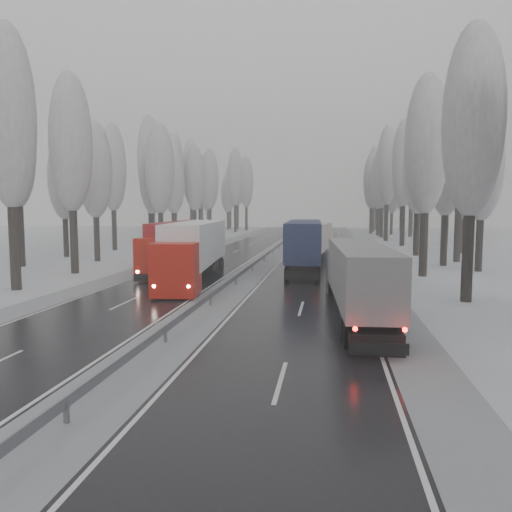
% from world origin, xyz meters
% --- Properties ---
extents(ground, '(260.00, 260.00, 0.00)m').
position_xyz_m(ground, '(0.00, 0.00, 0.00)').
color(ground, silver).
rests_on(ground, ground).
extents(carriageway_right, '(7.50, 200.00, 0.03)m').
position_xyz_m(carriageway_right, '(5.25, 30.00, 0.01)').
color(carriageway_right, black).
rests_on(carriageway_right, ground).
extents(carriageway_left, '(7.50, 200.00, 0.03)m').
position_xyz_m(carriageway_left, '(-5.25, 30.00, 0.01)').
color(carriageway_left, black).
rests_on(carriageway_left, ground).
extents(median_slush, '(3.00, 200.00, 0.04)m').
position_xyz_m(median_slush, '(0.00, 30.00, 0.02)').
color(median_slush, '#93949A').
rests_on(median_slush, ground).
extents(shoulder_right, '(2.40, 200.00, 0.04)m').
position_xyz_m(shoulder_right, '(10.20, 30.00, 0.02)').
color(shoulder_right, '#93949A').
rests_on(shoulder_right, ground).
extents(shoulder_left, '(2.40, 200.00, 0.04)m').
position_xyz_m(shoulder_left, '(-10.20, 30.00, 0.02)').
color(shoulder_left, '#93949A').
rests_on(shoulder_left, ground).
extents(median_guardrail, '(0.12, 200.00, 0.76)m').
position_xyz_m(median_guardrail, '(0.00, 29.99, 0.60)').
color(median_guardrail, slate).
rests_on(median_guardrail, ground).
extents(tree_16, '(3.60, 3.60, 16.53)m').
position_xyz_m(tree_16, '(15.04, 15.67, 10.67)').
color(tree_16, black).
rests_on(tree_16, ground).
extents(tree_18, '(3.60, 3.60, 16.58)m').
position_xyz_m(tree_18, '(14.51, 27.03, 10.70)').
color(tree_18, black).
rests_on(tree_18, ground).
extents(tree_19, '(3.60, 3.60, 14.57)m').
position_xyz_m(tree_19, '(20.02, 31.03, 9.42)').
color(tree_19, black).
rests_on(tree_19, ground).
extents(tree_20, '(3.60, 3.60, 15.71)m').
position_xyz_m(tree_20, '(17.90, 35.17, 10.14)').
color(tree_20, black).
rests_on(tree_20, ground).
extents(tree_21, '(3.60, 3.60, 18.62)m').
position_xyz_m(tree_21, '(20.12, 39.17, 12.00)').
color(tree_21, black).
rests_on(tree_21, ground).
extents(tree_22, '(3.60, 3.60, 15.86)m').
position_xyz_m(tree_22, '(17.02, 45.60, 10.24)').
color(tree_22, black).
rests_on(tree_22, ground).
extents(tree_23, '(3.60, 3.60, 13.55)m').
position_xyz_m(tree_23, '(23.31, 49.60, 8.77)').
color(tree_23, black).
rests_on(tree_23, ground).
extents(tree_24, '(3.60, 3.60, 20.49)m').
position_xyz_m(tree_24, '(17.90, 51.02, 13.19)').
color(tree_24, black).
rests_on(tree_24, ground).
extents(tree_25, '(3.60, 3.60, 19.44)m').
position_xyz_m(tree_25, '(24.81, 55.02, 12.52)').
color(tree_25, black).
rests_on(tree_25, ground).
extents(tree_26, '(3.60, 3.60, 18.78)m').
position_xyz_m(tree_26, '(17.56, 61.27, 12.10)').
color(tree_26, black).
rests_on(tree_26, ground).
extents(tree_27, '(3.60, 3.60, 17.62)m').
position_xyz_m(tree_27, '(24.72, 65.27, 11.36)').
color(tree_27, black).
rests_on(tree_27, ground).
extents(tree_28, '(3.60, 3.60, 19.62)m').
position_xyz_m(tree_28, '(16.34, 71.95, 12.64)').
color(tree_28, black).
rests_on(tree_28, ground).
extents(tree_29, '(3.60, 3.60, 18.11)m').
position_xyz_m(tree_29, '(23.71, 75.95, 11.67)').
color(tree_29, black).
rests_on(tree_29, ground).
extents(tree_30, '(3.60, 3.60, 17.86)m').
position_xyz_m(tree_30, '(16.56, 81.70, 11.52)').
color(tree_30, black).
rests_on(tree_30, ground).
extents(tree_31, '(3.60, 3.60, 18.58)m').
position_xyz_m(tree_31, '(22.48, 85.70, 11.97)').
color(tree_31, black).
rests_on(tree_31, ground).
extents(tree_32, '(3.60, 3.60, 17.33)m').
position_xyz_m(tree_32, '(16.63, 89.21, 11.18)').
color(tree_32, black).
rests_on(tree_32, ground).
extents(tree_33, '(3.60, 3.60, 14.33)m').
position_xyz_m(tree_33, '(19.77, 93.21, 9.26)').
color(tree_33, black).
rests_on(tree_33, ground).
extents(tree_34, '(3.60, 3.60, 17.63)m').
position_xyz_m(tree_34, '(15.73, 96.32, 11.37)').
color(tree_34, black).
rests_on(tree_34, ground).
extents(tree_35, '(3.60, 3.60, 18.25)m').
position_xyz_m(tree_35, '(24.94, 100.32, 11.77)').
color(tree_35, black).
rests_on(tree_35, ground).
extents(tree_36, '(3.60, 3.60, 20.23)m').
position_xyz_m(tree_36, '(17.04, 106.16, 13.02)').
color(tree_36, black).
rests_on(tree_36, ground).
extents(tree_37, '(3.60, 3.60, 16.37)m').
position_xyz_m(tree_37, '(24.02, 110.16, 10.56)').
color(tree_37, black).
rests_on(tree_37, ground).
extents(tree_38, '(3.60, 3.60, 17.97)m').
position_xyz_m(tree_38, '(18.73, 116.73, 11.59)').
color(tree_38, black).
rests_on(tree_38, ground).
extents(tree_39, '(3.60, 3.60, 16.19)m').
position_xyz_m(tree_39, '(21.55, 120.73, 10.45)').
color(tree_39, black).
rests_on(tree_39, ground).
extents(tree_56, '(3.60, 3.60, 18.12)m').
position_xyz_m(tree_56, '(-14.71, 15.70, 11.68)').
color(tree_56, black).
rests_on(tree_56, ground).
extents(tree_58, '(3.60, 3.60, 17.21)m').
position_xyz_m(tree_58, '(-15.13, 24.57, 11.10)').
color(tree_58, black).
rests_on(tree_58, ground).
extents(tree_59, '(3.60, 3.60, 18.41)m').
position_xyz_m(tree_59, '(-22.80, 28.57, 11.87)').
color(tree_59, black).
rests_on(tree_59, ground).
extents(tree_60, '(3.60, 3.60, 14.84)m').
position_xyz_m(tree_60, '(-17.75, 34.20, 9.59)').
color(tree_60, black).
rests_on(tree_60, ground).
extents(tree_61, '(3.60, 3.60, 13.95)m').
position_xyz_m(tree_61, '(-23.52, 38.20, 9.02)').
color(tree_61, black).
rests_on(tree_61, ground).
extents(tree_62, '(3.60, 3.60, 16.04)m').
position_xyz_m(tree_62, '(-13.94, 43.73, 10.36)').
color(tree_62, black).
rests_on(tree_62, ground).
extents(tree_63, '(3.60, 3.60, 16.88)m').
position_xyz_m(tree_63, '(-21.85, 47.73, 10.89)').
color(tree_63, black).
rests_on(tree_63, ground).
extents(tree_64, '(3.60, 3.60, 15.42)m').
position_xyz_m(tree_64, '(-18.26, 52.71, 9.96)').
color(tree_64, black).
rests_on(tree_64, ground).
extents(tree_65, '(3.60, 3.60, 19.48)m').
position_xyz_m(tree_65, '(-20.05, 56.71, 12.55)').
color(tree_65, black).
rests_on(tree_65, ground).
extents(tree_66, '(3.60, 3.60, 15.23)m').
position_xyz_m(tree_66, '(-18.16, 62.35, 9.84)').
color(tree_66, black).
rests_on(tree_66, ground).
extents(tree_67, '(3.60, 3.60, 17.09)m').
position_xyz_m(tree_67, '(-19.54, 66.35, 11.03)').
color(tree_67, black).
rests_on(tree_67, ground).
extents(tree_68, '(3.60, 3.60, 16.65)m').
position_xyz_m(tree_68, '(-16.58, 69.11, 10.75)').
color(tree_68, black).
rests_on(tree_68, ground).
extents(tree_69, '(3.60, 3.60, 19.35)m').
position_xyz_m(tree_69, '(-21.42, 73.11, 12.46)').
color(tree_69, black).
rests_on(tree_69, ground).
extents(tree_70, '(3.60, 3.60, 17.09)m').
position_xyz_m(tree_70, '(-16.33, 79.19, 11.03)').
color(tree_70, black).
rests_on(tree_70, ground).
extents(tree_71, '(3.60, 3.60, 19.61)m').
position_xyz_m(tree_71, '(-21.09, 83.19, 12.63)').
color(tree_71, black).
rests_on(tree_71, ground).
extents(tree_72, '(3.60, 3.60, 15.11)m').
position_xyz_m(tree_72, '(-18.93, 88.54, 9.76)').
color(tree_72, black).
rests_on(tree_72, ground).
extents(tree_73, '(3.60, 3.60, 17.22)m').
position_xyz_m(tree_73, '(-21.82, 92.54, 11.11)').
color(tree_73, black).
rests_on(tree_73, ground).
extents(tree_74, '(3.60, 3.60, 19.68)m').
position_xyz_m(tree_74, '(-15.07, 99.33, 12.67)').
color(tree_74, black).
rests_on(tree_74, ground).
extents(tree_75, '(3.60, 3.60, 18.60)m').
position_xyz_m(tree_75, '(-24.20, 103.33, 11.99)').
color(tree_75, black).
rests_on(tree_75, ground).
extents(tree_76, '(3.60, 3.60, 18.55)m').
position_xyz_m(tree_76, '(-14.05, 108.72, 11.95)').
color(tree_76, black).
rests_on(tree_76, ground).
extents(tree_77, '(3.60, 3.60, 14.32)m').
position_xyz_m(tree_77, '(-19.66, 112.72, 9.26)').
color(tree_77, black).
rests_on(tree_77, ground).
extents(tree_78, '(3.60, 3.60, 19.55)m').
position_xyz_m(tree_78, '(-17.56, 115.31, 12.59)').
color(tree_78, black).
rests_on(tree_78, ground).
extents(tree_79, '(3.60, 3.60, 17.07)m').
position_xyz_m(tree_79, '(-20.33, 119.31, 11.01)').
color(tree_79, black).
rests_on(tree_79, ground).
extents(truck_grey_tarp, '(3.19, 15.09, 3.84)m').
position_xyz_m(truck_grey_tarp, '(8.21, 10.23, 2.24)').
color(truck_grey_tarp, '#4F5055').
rests_on(truck_grey_tarp, ground).
extents(truck_blue_box, '(3.32, 17.66, 4.51)m').
position_xyz_m(truck_blue_box, '(4.56, 28.69, 2.63)').
color(truck_blue_box, '#1B1A42').
rests_on(truck_blue_box, ground).
extents(truck_cream_box, '(3.72, 15.77, 4.01)m').
position_xyz_m(truck_cream_box, '(5.41, 39.29, 2.34)').
color(truck_cream_box, '#AEAB9A').
rests_on(truck_cream_box, ground).
extents(box_truck_distant, '(2.67, 7.58, 2.79)m').
position_xyz_m(box_truck_distant, '(3.55, 77.43, 1.42)').
color(box_truck_distant, silver).
rests_on(box_truck_distant, ground).
extents(truck_red_white, '(4.47, 17.95, 4.56)m').
position_xyz_m(truck_red_white, '(-3.42, 21.06, 2.66)').
color(truck_red_white, '#B7150A').
rests_on(truck_red_white, ground).
extents(truck_red_red, '(3.04, 17.27, 4.41)m').
position_xyz_m(truck_red_red, '(-6.50, 27.58, 2.58)').
color(truck_red_red, '#AB1609').
rests_on(truck_red_red, ground).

